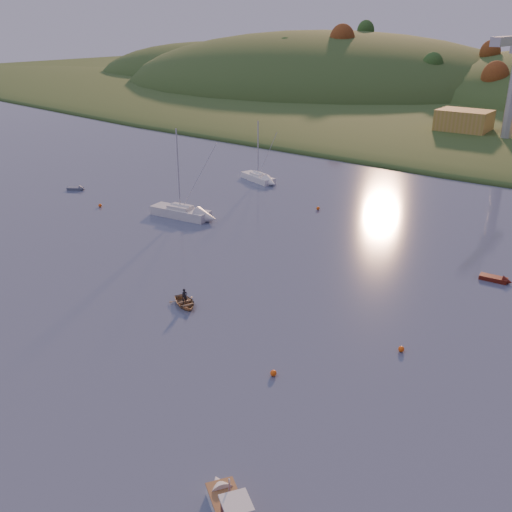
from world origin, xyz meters
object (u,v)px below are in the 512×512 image
Objects in this scene: fishing_boat at (228,505)px; sailboat_far at (258,177)px; grey_dinghy at (79,189)px; sailboat_near at (180,211)px; canoe at (185,302)px; red_tender at (500,280)px.

fishing_boat is 0.52× the size of sailboat_far.
sailboat_near is at bearing -27.89° from grey_dinghy.
fishing_boat is 1.70× the size of grey_dinghy.
sailboat_far reaches higher than grey_dinghy.
fishing_boat is 0.43× the size of sailboat_near.
canoe is (-19.33, 16.82, -0.38)m from fishing_boat.
sailboat_far is 2.96× the size of canoe.
red_tender reaches higher than grey_dinghy.
grey_dinghy is at bearing 173.20° from sailboat_near.
red_tender is 64.50m from grey_dinghy.
sailboat_far is at bearing 53.68° from canoe.
sailboat_far is at bearing 154.76° from red_tender.
fishing_boat is at bearing -105.58° from canoe.
grey_dinghy is (-22.61, -0.18, -0.56)m from sailboat_near.
grey_dinghy is at bearing 90.97° from canoe.
canoe is at bearing -43.32° from sailboat_far.
red_tender is at bearing -24.06° from grey_dinghy.
fishing_boat reaches higher than grey_dinghy.
fishing_boat reaches higher than red_tender.
canoe is at bearing -52.83° from grey_dinghy.
fishing_boat is at bearing -36.00° from sailboat_far.
canoe is 32.82m from red_tender.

